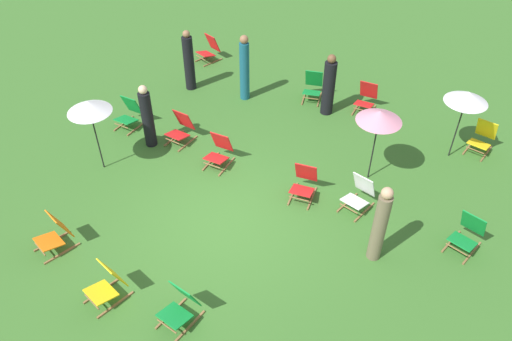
{
  "coord_description": "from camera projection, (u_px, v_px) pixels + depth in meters",
  "views": [
    {
      "loc": [
        4.24,
        -5.97,
        7.53
      ],
      "look_at": [
        0.0,
        1.2,
        0.5
      ],
      "focal_mm": 34.79,
      "sensor_mm": 36.0,
      "label": 1
    }
  ],
  "objects": [
    {
      "name": "deckchair_0",
      "position": [
        107.0,
        284.0,
        8.74
      ],
      "size": [
        0.64,
        0.85,
        0.83
      ],
      "rotation": [
        0.0,
        0.0,
        -0.23
      ],
      "color": "olive",
      "rests_on": "ground"
    },
    {
      "name": "deckchair_5",
      "position": [
        129.0,
        114.0,
        12.86
      ],
      "size": [
        0.5,
        0.77,
        0.83
      ],
      "rotation": [
        0.0,
        0.0,
        0.03
      ],
      "color": "olive",
      "rests_on": "ground"
    },
    {
      "name": "umbrella_2",
      "position": [
        89.0,
        107.0,
        10.69
      ],
      "size": [
        0.97,
        0.97,
        1.83
      ],
      "color": "black",
      "rests_on": "ground"
    },
    {
      "name": "deckchair_14",
      "position": [
        482.0,
        138.0,
        12.05
      ],
      "size": [
        0.58,
        0.82,
        0.83
      ],
      "rotation": [
        0.0,
        0.0,
        -0.14
      ],
      "color": "olive",
      "rests_on": "ground"
    },
    {
      "name": "deckchair_11",
      "position": [
        366.0,
        98.0,
        13.43
      ],
      "size": [
        0.53,
        0.79,
        0.83
      ],
      "rotation": [
        0.0,
        0.0,
        0.07
      ],
      "color": "olive",
      "rests_on": "ground"
    },
    {
      "name": "deckchair_2",
      "position": [
        467.0,
        234.0,
        9.65
      ],
      "size": [
        0.64,
        0.85,
        0.83
      ],
      "rotation": [
        0.0,
        0.0,
        -0.23
      ],
      "color": "olive",
      "rests_on": "ground"
    },
    {
      "name": "deckchair_8",
      "position": [
        181.0,
        129.0,
        12.35
      ],
      "size": [
        0.5,
        0.78,
        0.83
      ],
      "rotation": [
        0.0,
        0.0,
        -0.03
      ],
      "color": "olive",
      "rests_on": "ground"
    },
    {
      "name": "deckchair_6",
      "position": [
        55.0,
        234.0,
        9.64
      ],
      "size": [
        0.66,
        0.86,
        0.83
      ],
      "rotation": [
        0.0,
        0.0,
        -0.27
      ],
      "color": "olive",
      "rests_on": "ground"
    },
    {
      "name": "deckchair_10",
      "position": [
        219.0,
        151.0,
        11.65
      ],
      "size": [
        0.53,
        0.79,
        0.83
      ],
      "rotation": [
        0.0,
        0.0,
        0.07
      ],
      "color": "olive",
      "rests_on": "ground"
    },
    {
      "name": "person_0",
      "position": [
        329.0,
        86.0,
        13.05
      ],
      "size": [
        0.45,
        0.45,
        1.72
      ],
      "rotation": [
        0.0,
        0.0,
        5.75
      ],
      "color": "black",
      "rests_on": "ground"
    },
    {
      "name": "deckchair_1",
      "position": [
        313.0,
        87.0,
        13.9
      ],
      "size": [
        0.68,
        0.87,
        0.83
      ],
      "rotation": [
        0.0,
        0.0,
        0.3
      ],
      "color": "olive",
      "rests_on": "ground"
    },
    {
      "name": "umbrella_1",
      "position": [
        380.0,
        116.0,
        10.4
      ],
      "size": [
        0.98,
        0.98,
        1.83
      ],
      "color": "black",
      "rests_on": "ground"
    },
    {
      "name": "person_1",
      "position": [
        380.0,
        225.0,
        9.14
      ],
      "size": [
        0.37,
        0.37,
        1.78
      ],
      "rotation": [
        0.0,
        0.0,
        1.0
      ],
      "color": "#72664C",
      "rests_on": "ground"
    },
    {
      "name": "person_2",
      "position": [
        244.0,
        69.0,
        13.55
      ],
      "size": [
        0.29,
        0.29,
        1.9
      ],
      "rotation": [
        0.0,
        0.0,
        4.63
      ],
      "color": "#195972",
      "rests_on": "ground"
    },
    {
      "name": "deckchair_4",
      "position": [
        359.0,
        194.0,
        10.51
      ],
      "size": [
        0.62,
        0.84,
        0.83
      ],
      "rotation": [
        0.0,
        0.0,
        -0.2
      ],
      "color": "olive",
      "rests_on": "ground"
    },
    {
      "name": "deckchair_12",
      "position": [
        180.0,
        306.0,
        8.39
      ],
      "size": [
        0.55,
        0.8,
        0.83
      ],
      "rotation": [
        0.0,
        0.0,
        -0.1
      ],
      "color": "olive",
      "rests_on": "ground"
    },
    {
      "name": "person_4",
      "position": [
        189.0,
        62.0,
        14.02
      ],
      "size": [
        0.38,
        0.38,
        1.78
      ],
      "rotation": [
        0.0,
        0.0,
        0.35
      ],
      "color": "black",
      "rests_on": "ground"
    },
    {
      "name": "ground_plane",
      "position": [
        227.0,
        220.0,
        10.44
      ],
      "size": [
        40.0,
        40.0,
        0.0
      ],
      "primitive_type": "plane",
      "color": "#386B28"
    },
    {
      "name": "person_3",
      "position": [
        147.0,
        118.0,
        11.96
      ],
      "size": [
        0.39,
        0.39,
        1.68
      ],
      "rotation": [
        0.0,
        0.0,
        2.11
      ],
      "color": "black",
      "rests_on": "ground"
    },
    {
      "name": "deckchair_7",
      "position": [
        304.0,
        183.0,
        10.79
      ],
      "size": [
        0.61,
        0.84,
        0.83
      ],
      "rotation": [
        0.0,
        0.0,
        0.19
      ],
      "color": "olive",
      "rests_on": "ground"
    },
    {
      "name": "umbrella_0",
      "position": [
        467.0,
        97.0,
        11.04
      ],
      "size": [
        0.97,
        0.97,
        1.8
      ],
      "color": "black",
      "rests_on": "ground"
    },
    {
      "name": "deckchair_3",
      "position": [
        209.0,
        49.0,
        15.65
      ],
      "size": [
        0.67,
        0.86,
        0.83
      ],
      "rotation": [
        0.0,
        0.0,
        -0.29
      ],
      "color": "olive",
      "rests_on": "ground"
    }
  ]
}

